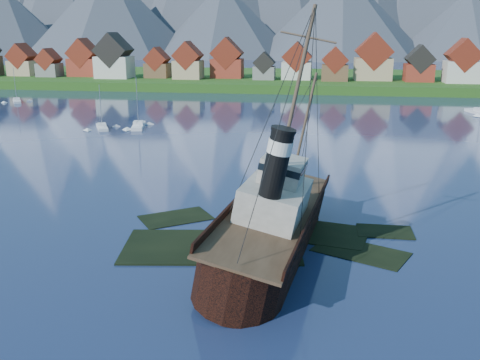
# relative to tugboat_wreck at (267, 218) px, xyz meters

# --- Properties ---
(ground) EXTENTS (1400.00, 1400.00, 0.00)m
(ground) POSITION_rel_tugboat_wreck_xyz_m (-2.57, 1.11, -3.17)
(ground) COLOR #1B284B
(ground) RESTS_ON ground
(shoal) EXTENTS (31.71, 21.24, 1.14)m
(shoal) POSITION_rel_tugboat_wreck_xyz_m (-0.79, 3.27, -3.51)
(shoal) COLOR black
(shoal) RESTS_ON ground
(shore_bank) EXTENTS (600.00, 80.00, 3.20)m
(shore_bank) POSITION_rel_tugboat_wreck_xyz_m (-2.57, 171.11, -3.17)
(shore_bank) COLOR #234413
(shore_bank) RESTS_ON ground
(seawall) EXTENTS (600.00, 2.50, 2.00)m
(seawall) POSITION_rel_tugboat_wreck_xyz_m (-2.57, 133.11, -3.17)
(seawall) COLOR #3F3D38
(seawall) RESTS_ON ground
(town) EXTENTS (250.96, 16.69, 17.30)m
(town) POSITION_rel_tugboat_wreck_xyz_m (-35.69, 153.30, 5.82)
(town) COLOR maroon
(town) RESTS_ON ground
(tugboat_wreck) EXTENTS (7.40, 31.88, 25.26)m
(tugboat_wreck) POSITION_rel_tugboat_wreck_xyz_m (0.00, 0.00, 0.00)
(tugboat_wreck) COLOR black
(tugboat_wreck) RESTS_ON ground
(sailboat_a) EXTENTS (4.54, 9.86, 11.68)m
(sailboat_a) POSITION_rel_tugboat_wreck_xyz_m (-35.71, 64.03, -2.91)
(sailboat_a) COLOR silver
(sailboat_a) RESTS_ON ground
(sailboat_c) EXTENTS (5.44, 7.93, 10.21)m
(sailboat_c) POSITION_rel_tugboat_wreck_xyz_m (-43.21, 61.21, -2.94)
(sailboat_c) COLOR silver
(sailboat_c) RESTS_ON ground
(sailboat_f) EXTENTS (5.95, 7.61, 10.80)m
(sailboat_f) POSITION_rel_tugboat_wreck_xyz_m (-86.31, 99.63, -2.92)
(sailboat_f) COLOR silver
(sailboat_f) RESTS_ON ground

